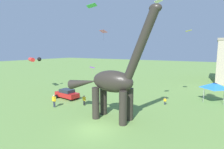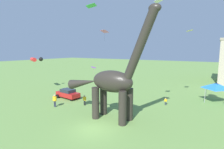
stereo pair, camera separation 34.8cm
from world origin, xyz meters
name	(u,v)px [view 2 (the right image)]	position (x,y,z in m)	size (l,w,h in m)	color
ground_plane	(94,129)	(0.00, 0.00, 0.00)	(240.00, 240.00, 0.00)	#6B9347
dinosaur_sculpture	(112,81)	(0.15, 3.29, 4.45)	(11.77, 2.49, 12.30)	#2D2823
parked_sedan_left	(68,93)	(-10.70, 7.01, 0.81)	(4.37, 2.23, 1.55)	red
person_far_spectator	(166,101)	(4.12, 11.78, 0.64)	(0.40, 0.17, 1.06)	#2D3347
person_vendor_side	(55,99)	(-8.95, 2.78, 1.08)	(0.67, 0.29, 1.79)	#2D3347
person_near_flyer	(85,99)	(-5.86, 5.55, 0.90)	(0.56, 0.25, 1.49)	black
person_strolling_adult	(102,87)	(-8.75, 13.98, 0.94)	(0.58, 0.26, 1.56)	black
festival_canopy_tent	(216,86)	(10.21, 17.31, 2.54)	(3.15, 3.15, 3.00)	#B2B2B7
kite_mid_left	(105,31)	(-9.51, 16.25, 11.59)	(1.84, 1.53, 2.07)	pink
kite_high_left	(190,31)	(6.24, 15.66, 10.82)	(0.97, 1.22, 0.21)	yellow
kite_apex	(91,6)	(-0.89, 1.11, 12.34)	(1.31, 1.47, 0.25)	green
kite_far_left	(35,59)	(-20.81, 8.35, 6.10)	(2.81, 2.80, 0.81)	red
kite_high_right	(159,1)	(4.14, 6.74, 13.37)	(0.79, 1.08, 1.36)	white
kite_drifting	(94,67)	(-13.46, 17.65, 4.10)	(1.60, 1.75, 1.78)	purple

